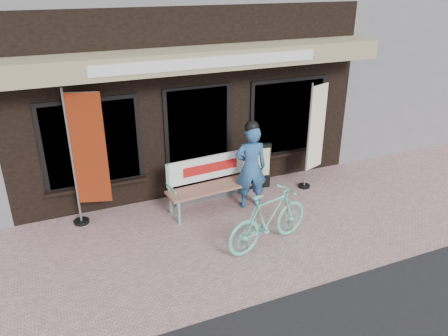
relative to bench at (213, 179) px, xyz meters
name	(u,v)px	position (x,y,z in m)	size (l,w,h in m)	color
ground	(241,241)	(-0.03, -1.27, -0.59)	(70.00, 70.00, 0.00)	#BA8E8E
storefront	(153,25)	(-0.03, 3.69, 2.40)	(7.00, 6.77, 6.00)	black
neighbor_right_near	(410,19)	(8.47, 4.23, 2.21)	(10.00, 7.00, 5.60)	slate
bench	(213,179)	(0.00, 0.00, 0.00)	(1.89, 0.61, 1.01)	#68CBB3
person	(251,166)	(0.66, -0.25, 0.26)	(0.67, 0.52, 1.72)	#29578E
bicycle	(269,219)	(0.34, -1.55, -0.09)	(0.47, 1.65, 0.99)	#68CBB3
nobori_red	(87,157)	(-2.17, 0.30, 0.68)	(0.73, 0.34, 2.46)	gray
nobori_cream	(315,133)	(2.27, 0.10, 0.55)	(0.65, 0.35, 2.21)	gray
menu_stand	(259,166)	(1.17, 0.38, -0.09)	(0.49, 0.16, 0.97)	black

